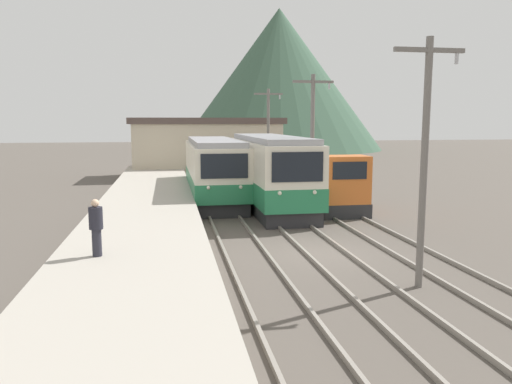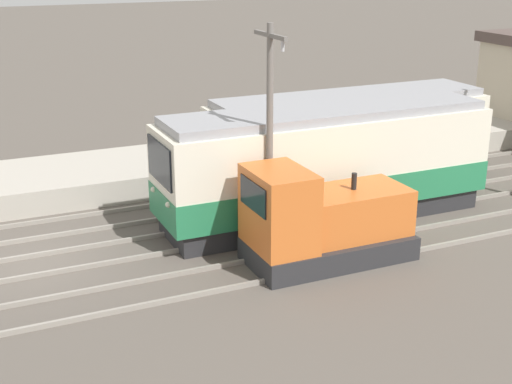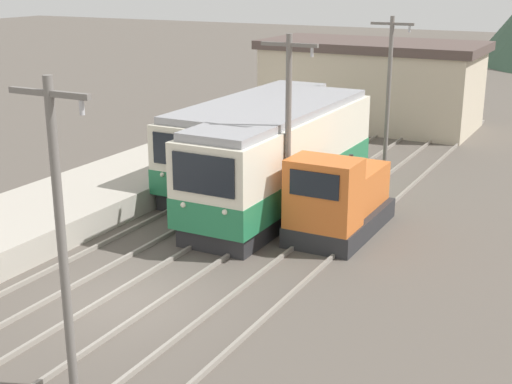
{
  "view_description": "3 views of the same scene",
  "coord_description": "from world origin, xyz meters",
  "px_view_note": "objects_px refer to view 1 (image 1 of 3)",
  "views": [
    {
      "loc": [
        -5.19,
        -16.59,
        4.65
      ],
      "look_at": [
        -1.2,
        6.07,
        1.38
      ],
      "focal_mm": 35.0,
      "sensor_mm": 36.0,
      "label": 1
    },
    {
      "loc": [
        20.18,
        -1.96,
        8.9
      ],
      "look_at": [
        0.92,
        6.73,
        1.6
      ],
      "focal_mm": 50.0,
      "sensor_mm": 36.0,
      "label": 2
    },
    {
      "loc": [
        11.6,
        -14.19,
        8.76
      ],
      "look_at": [
        0.91,
        6.04,
        1.67
      ],
      "focal_mm": 50.0,
      "sensor_mm": 36.0,
      "label": 3
    }
  ],
  "objects_px": {
    "commuter_train_left": "(214,173)",
    "commuter_train_center": "(270,175)",
    "person_on_platform": "(96,225)",
    "shunting_locomotive": "(334,189)",
    "catenary_mast_far": "(268,134)",
    "catenary_mast_near": "(425,154)",
    "catenary_mast_mid": "(312,140)"
  },
  "relations": [
    {
      "from": "commuter_train_left",
      "to": "commuter_train_center",
      "type": "height_order",
      "value": "commuter_train_center"
    },
    {
      "from": "commuter_train_left",
      "to": "person_on_platform",
      "type": "bearing_deg",
      "value": -107.37
    },
    {
      "from": "shunting_locomotive",
      "to": "catenary_mast_far",
      "type": "distance_m",
      "value": 10.26
    },
    {
      "from": "shunting_locomotive",
      "to": "catenary_mast_near",
      "type": "height_order",
      "value": "catenary_mast_near"
    },
    {
      "from": "commuter_train_center",
      "to": "commuter_train_left",
      "type": "bearing_deg",
      "value": 136.9
    },
    {
      "from": "catenary_mast_near",
      "to": "catenary_mast_far",
      "type": "xyz_separation_m",
      "value": [
        0.0,
        21.63,
        0.0
      ]
    },
    {
      "from": "catenary_mast_far",
      "to": "catenary_mast_mid",
      "type": "bearing_deg",
      "value": -90.0
    },
    {
      "from": "catenary_mast_mid",
      "to": "shunting_locomotive",
      "type": "bearing_deg",
      "value": 33.48
    },
    {
      "from": "catenary_mast_near",
      "to": "shunting_locomotive",
      "type": "bearing_deg",
      "value": 82.79
    },
    {
      "from": "catenary_mast_far",
      "to": "person_on_platform",
      "type": "height_order",
      "value": "catenary_mast_far"
    },
    {
      "from": "person_on_platform",
      "to": "catenary_mast_mid",
      "type": "bearing_deg",
      "value": 46.27
    },
    {
      "from": "commuter_train_left",
      "to": "catenary_mast_near",
      "type": "bearing_deg",
      "value": -75.14
    },
    {
      "from": "person_on_platform",
      "to": "commuter_train_center",
      "type": "bearing_deg",
      "value": 58.55
    },
    {
      "from": "shunting_locomotive",
      "to": "catenary_mast_near",
      "type": "bearing_deg",
      "value": -97.21
    },
    {
      "from": "commuter_train_left",
      "to": "person_on_platform",
      "type": "xyz_separation_m",
      "value": [
        -4.61,
        -14.74,
        0.1
      ]
    },
    {
      "from": "commuter_train_center",
      "to": "person_on_platform",
      "type": "xyz_separation_m",
      "value": [
        -7.41,
        -12.12,
        -0.0
      ]
    },
    {
      "from": "shunting_locomotive",
      "to": "commuter_train_center",
      "type": "bearing_deg",
      "value": 148.9
    },
    {
      "from": "catenary_mast_far",
      "to": "person_on_platform",
      "type": "relative_size",
      "value": 4.27
    },
    {
      "from": "commuter_train_center",
      "to": "catenary_mast_far",
      "type": "relative_size",
      "value": 1.69
    },
    {
      "from": "shunting_locomotive",
      "to": "catenary_mast_far",
      "type": "height_order",
      "value": "catenary_mast_far"
    },
    {
      "from": "commuter_train_center",
      "to": "catenary_mast_near",
      "type": "bearing_deg",
      "value": -83.68
    },
    {
      "from": "commuter_train_left",
      "to": "commuter_train_center",
      "type": "xyz_separation_m",
      "value": [
        2.8,
        -2.62,
        0.1
      ]
    },
    {
      "from": "commuter_train_center",
      "to": "catenary_mast_far",
      "type": "xyz_separation_m",
      "value": [
        1.51,
        8.02,
        1.96
      ]
    },
    {
      "from": "catenary_mast_near",
      "to": "catenary_mast_far",
      "type": "bearing_deg",
      "value": 90.0
    },
    {
      "from": "commuter_train_center",
      "to": "shunting_locomotive",
      "type": "xyz_separation_m",
      "value": [
        3.0,
        -1.81,
        -0.59
      ]
    },
    {
      "from": "commuter_train_center",
      "to": "catenary_mast_near",
      "type": "distance_m",
      "value": 13.83
    },
    {
      "from": "commuter_train_left",
      "to": "catenary_mast_far",
      "type": "height_order",
      "value": "catenary_mast_far"
    },
    {
      "from": "catenary_mast_mid",
      "to": "commuter_train_left",
      "type": "bearing_deg",
      "value": 128.49
    },
    {
      "from": "commuter_train_left",
      "to": "commuter_train_center",
      "type": "distance_m",
      "value": 3.84
    },
    {
      "from": "commuter_train_left",
      "to": "catenary_mast_near",
      "type": "xyz_separation_m",
      "value": [
        4.31,
        -16.23,
        2.06
      ]
    },
    {
      "from": "commuter_train_left",
      "to": "catenary_mast_mid",
      "type": "bearing_deg",
      "value": -51.51
    },
    {
      "from": "catenary_mast_near",
      "to": "person_on_platform",
      "type": "height_order",
      "value": "catenary_mast_near"
    }
  ]
}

